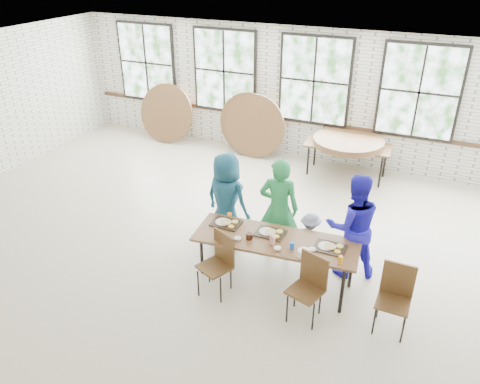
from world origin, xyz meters
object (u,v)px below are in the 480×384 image
object	(u,v)px
chair_near_left	(219,258)
storage_table	(348,147)
dining_table	(276,242)
chair_near_right	(310,282)

from	to	relation	value
chair_near_left	storage_table	bearing A→B (deg)	104.30
dining_table	chair_near_left	xyz separation A→B (m)	(-0.66, -0.54, -0.13)
dining_table	chair_near_left	bearing A→B (deg)	-146.11
chair_near_right	dining_table	bearing A→B (deg)	159.86
chair_near_left	chair_near_right	size ratio (longest dim) A/B	1.00
dining_table	storage_table	distance (m)	4.06
dining_table	chair_near_left	size ratio (longest dim) A/B	2.59
dining_table	storage_table	xyz separation A→B (m)	(0.16, 4.06, -0.00)
dining_table	chair_near_right	bearing A→B (deg)	-43.03
chair_near_right	storage_table	distance (m)	4.61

